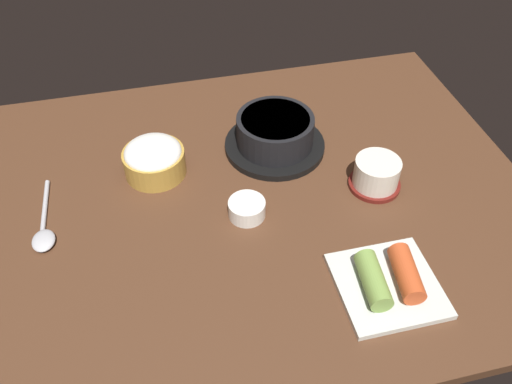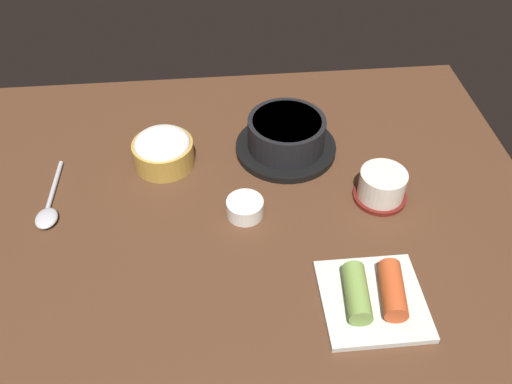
{
  "view_description": "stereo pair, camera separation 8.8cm",
  "coord_description": "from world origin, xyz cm",
  "px_view_note": "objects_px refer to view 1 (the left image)",
  "views": [
    {
      "loc": [
        -12.61,
        -62.95,
        66.76
      ],
      "look_at": [
        2.0,
        -2.0,
        5.0
      ],
      "focal_mm": 37.52,
      "sensor_mm": 36.0,
      "label": 1
    },
    {
      "loc": [
        -3.94,
        -64.39,
        66.76
      ],
      "look_at": [
        2.0,
        -2.0,
        5.0
      ],
      "focal_mm": 37.52,
      "sensor_mm": 36.0,
      "label": 2
    }
  ],
  "objects_px": {
    "rice_bowl": "(154,158)",
    "spoon": "(44,231)",
    "stone_pot": "(275,134)",
    "banchan_cup_center": "(245,209)",
    "tea_cup_with_saucer": "(376,174)",
    "kimchi_plate": "(388,281)"
  },
  "relations": [
    {
      "from": "rice_bowl",
      "to": "spoon",
      "type": "distance_m",
      "value": 0.22
    },
    {
      "from": "stone_pot",
      "to": "spoon",
      "type": "xyz_separation_m",
      "value": [
        -0.41,
        -0.12,
        -0.03
      ]
    },
    {
      "from": "stone_pot",
      "to": "kimchi_plate",
      "type": "relative_size",
      "value": 1.28
    },
    {
      "from": "rice_bowl",
      "to": "banchan_cup_center",
      "type": "bearing_deg",
      "value": -46.6
    },
    {
      "from": "rice_bowl",
      "to": "banchan_cup_center",
      "type": "distance_m",
      "value": 0.19
    },
    {
      "from": "kimchi_plate",
      "to": "tea_cup_with_saucer",
      "type": "bearing_deg",
      "value": 72.53
    },
    {
      "from": "tea_cup_with_saucer",
      "to": "kimchi_plate",
      "type": "height_order",
      "value": "tea_cup_with_saucer"
    },
    {
      "from": "spoon",
      "to": "kimchi_plate",
      "type": "bearing_deg",
      "value": -24.57
    },
    {
      "from": "rice_bowl",
      "to": "kimchi_plate",
      "type": "bearing_deg",
      "value": -47.5
    },
    {
      "from": "tea_cup_with_saucer",
      "to": "banchan_cup_center",
      "type": "bearing_deg",
      "value": -176.11
    },
    {
      "from": "stone_pot",
      "to": "banchan_cup_center",
      "type": "relative_size",
      "value": 3.05
    },
    {
      "from": "banchan_cup_center",
      "to": "rice_bowl",
      "type": "bearing_deg",
      "value": 133.4
    },
    {
      "from": "tea_cup_with_saucer",
      "to": "stone_pot",
      "type": "bearing_deg",
      "value": 135.5
    },
    {
      "from": "kimchi_plate",
      "to": "spoon",
      "type": "relative_size",
      "value": 0.88
    },
    {
      "from": "stone_pot",
      "to": "rice_bowl",
      "type": "relative_size",
      "value": 1.72
    },
    {
      "from": "kimchi_plate",
      "to": "spoon",
      "type": "height_order",
      "value": "kimchi_plate"
    },
    {
      "from": "tea_cup_with_saucer",
      "to": "spoon",
      "type": "xyz_separation_m",
      "value": [
        -0.55,
        0.02,
        -0.02
      ]
    },
    {
      "from": "stone_pot",
      "to": "tea_cup_with_saucer",
      "type": "xyz_separation_m",
      "value": [
        0.14,
        -0.14,
        -0.01
      ]
    },
    {
      "from": "rice_bowl",
      "to": "tea_cup_with_saucer",
      "type": "bearing_deg",
      "value": -18.72
    },
    {
      "from": "tea_cup_with_saucer",
      "to": "spoon",
      "type": "relative_size",
      "value": 0.55
    },
    {
      "from": "rice_bowl",
      "to": "tea_cup_with_saucer",
      "type": "height_order",
      "value": "rice_bowl"
    },
    {
      "from": "banchan_cup_center",
      "to": "spoon",
      "type": "bearing_deg",
      "value": 173.8
    }
  ]
}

